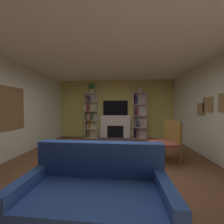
% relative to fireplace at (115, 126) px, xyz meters
% --- Properties ---
extents(ground_plane, '(7.53, 7.53, 0.00)m').
position_rel_fireplace_xyz_m(ground_plane, '(0.00, -3.04, -0.55)').
color(ground_plane, brown).
extents(wall_back_accent, '(5.50, 0.06, 2.72)m').
position_rel_fireplace_xyz_m(wall_back_accent, '(0.00, 0.13, 0.81)').
color(wall_back_accent, tan).
rests_on(wall_back_accent, ground_plane).
extents(ceiling, '(5.50, 6.39, 0.06)m').
position_rel_fireplace_xyz_m(ceiling, '(0.00, -3.04, 2.20)').
color(ceiling, white).
rests_on(ceiling, wall_back_accent).
extents(fireplace, '(1.49, 0.48, 1.07)m').
position_rel_fireplace_xyz_m(fireplace, '(0.00, 0.00, 0.00)').
color(fireplace, white).
rests_on(fireplace, ground_plane).
extents(tv, '(1.16, 0.06, 0.69)m').
position_rel_fireplace_xyz_m(tv, '(0.00, 0.07, 0.87)').
color(tv, black).
rests_on(tv, fireplace).
extents(bookshelf_left, '(0.61, 0.32, 2.13)m').
position_rel_fireplace_xyz_m(bookshelf_left, '(-1.20, -0.02, 0.49)').
color(bookshelf_left, beige).
rests_on(bookshelf_left, ground_plane).
extents(bookshelf_right, '(0.61, 0.30, 2.13)m').
position_rel_fireplace_xyz_m(bookshelf_right, '(1.05, -0.01, 0.48)').
color(bookshelf_right, silver).
rests_on(bookshelf_right, ground_plane).
extents(potted_plant, '(0.31, 0.31, 0.46)m').
position_rel_fireplace_xyz_m(potted_plant, '(-1.12, -0.05, 1.84)').
color(potted_plant, beige).
rests_on(potted_plant, bookshelf_left).
extents(vase_with_flowers, '(0.13, 0.13, 0.45)m').
position_rel_fireplace_xyz_m(vase_with_flowers, '(1.12, -0.05, 1.73)').
color(vase_with_flowers, silver).
rests_on(vase_with_flowers, bookshelf_right).
extents(couch, '(1.78, 0.83, 0.91)m').
position_rel_fireplace_xyz_m(couch, '(0.02, -4.38, -0.26)').
color(couch, '#294A96').
rests_on(couch, ground_plane).
extents(armchair, '(0.76, 0.77, 1.07)m').
position_rel_fireplace_xyz_m(armchair, '(1.49, -2.51, -0.00)').
color(armchair, olive).
rests_on(armchair, ground_plane).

